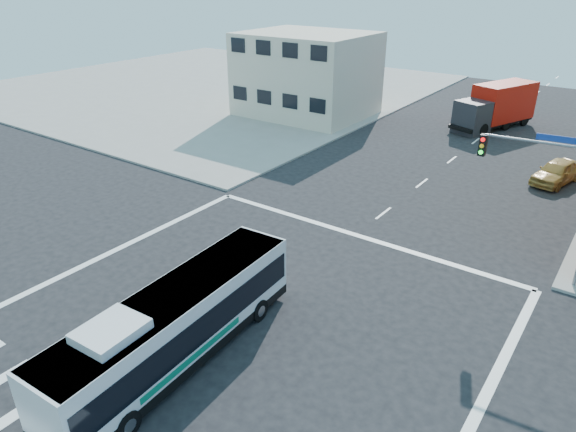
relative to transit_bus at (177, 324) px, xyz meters
The scene contains 7 objects.
ground 3.71m from the transit_bus, 80.98° to the left, with size 120.00×120.00×0.00m, color black.
sidewalk_nw 51.55m from the transit_bus, 131.99° to the left, with size 50.00×50.00×0.15m, color gray.
building_west 37.22m from the transit_bus, 116.37° to the left, with size 12.06×10.06×8.00m.
signal_mast_ne 17.24m from the transit_bus, 55.40° to the left, with size 7.91×1.13×8.07m.
transit_bus is the anchor object (origin of this frame).
box_truck 39.37m from the transit_bus, 89.34° to the left, with size 5.63×9.26×4.02m.
parked_car 28.89m from the transit_bus, 73.94° to the left, with size 1.91×4.76×1.62m, color #B88A3B.
Camera 1 is at (11.67, -13.34, 13.35)m, focal length 32.00 mm.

